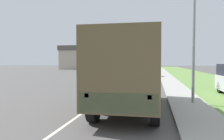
{
  "coord_description": "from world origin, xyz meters",
  "views": [
    {
      "loc": [
        2.91,
        1.17,
        2.1
      ],
      "look_at": [
        0.75,
        12.13,
        1.69
      ],
      "focal_mm": 35.0,
      "sensor_mm": 36.0,
      "label": 1
    }
  ],
  "objects": [
    {
      "name": "lane_centre_stripe",
      "position": [
        0.0,
        40.0,
        0.0
      ],
      "size": [
        0.12,
        120.0,
        0.0
      ],
      "color": "silver",
      "rests_on": "ground"
    },
    {
      "name": "military_truck",
      "position": [
        1.87,
        10.58,
        1.76
      ],
      "size": [
        2.39,
        7.09,
        3.18
      ],
      "color": "#545B3D",
      "rests_on": "ground"
    },
    {
      "name": "building_distant",
      "position": [
        -17.2,
        63.53,
        3.37
      ],
      "size": [
        12.8,
        12.24,
        6.66
      ],
      "color": "#B2A893",
      "rests_on": "ground"
    },
    {
      "name": "car_nearest_ahead",
      "position": [
        -1.55,
        21.28,
        0.62
      ],
      "size": [
        1.92,
        4.15,
        1.36
      ],
      "color": "tan",
      "rests_on": "ground"
    },
    {
      "name": "grass_strip_right",
      "position": [
        8.9,
        40.0,
        0.01
      ],
      "size": [
        7.0,
        120.0,
        0.02
      ],
      "color": "#6B9347",
      "rests_on": "ground"
    },
    {
      "name": "car_second_ahead",
      "position": [
        2.19,
        31.68,
        0.7
      ],
      "size": [
        1.77,
        4.2,
        1.56
      ],
      "color": "silver",
      "rests_on": "ground"
    },
    {
      "name": "ground_plane",
      "position": [
        0.0,
        40.0,
        0.0
      ],
      "size": [
        180.0,
        180.0,
        0.0
      ],
      "primitive_type": "plane",
      "color": "#565451"
    },
    {
      "name": "sidewalk_right",
      "position": [
        4.5,
        40.0,
        0.06
      ],
      "size": [
        1.8,
        120.0,
        0.12
      ],
      "color": "#ADAAA3",
      "rests_on": "ground"
    },
    {
      "name": "lamp_post",
      "position": [
        4.53,
        12.37,
        4.1
      ],
      "size": [
        1.69,
        0.24,
        6.65
      ],
      "color": "gray",
      "rests_on": "sidewalk_right"
    }
  ]
}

